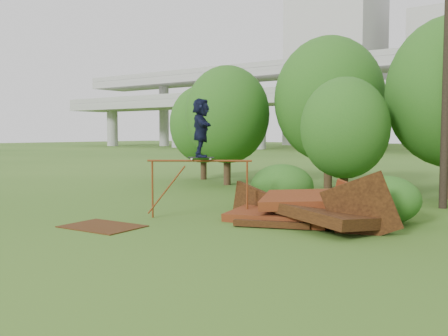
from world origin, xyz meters
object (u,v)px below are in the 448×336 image
Objects in this scene: scrap_pile at (306,210)px; skater at (201,128)px; utility_pole at (447,78)px; flat_plate at (102,226)px.

skater is (-3.14, -0.95, 2.40)m from scrap_pile.
utility_pole is at bearing 66.33° from scrap_pile.
scrap_pile reaches higher than flat_plate.
utility_pole reaches higher than flat_plate.
utility_pole is (5.62, 6.61, 1.74)m from skater.
flat_plate is at bearing -126.33° from utility_pole.
utility_pole reaches higher than scrap_pile.
flat_plate is 12.57m from utility_pole.
utility_pole reaches higher than skater.
flat_plate is at bearing 114.37° from skater.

